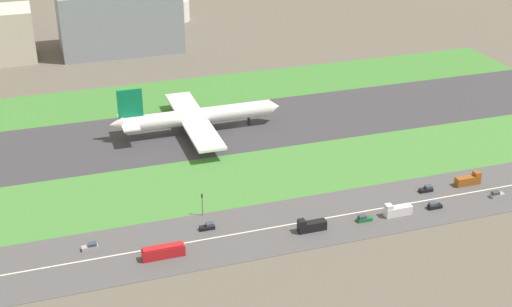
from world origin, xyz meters
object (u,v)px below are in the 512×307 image
at_px(airliner, 194,117).
at_px(car_6, 364,219).
at_px(truck_1, 468,180).
at_px(car_3, 208,227).
at_px(car_2, 427,189).
at_px(bus_1, 163,252).
at_px(truck_0, 397,210).
at_px(fuel_tank_west, 175,10).
at_px(car_5, 497,195).
at_px(car_0, 91,247).
at_px(hangar_building, 119,19).
at_px(car_4, 434,206).
at_px(traffic_light, 202,203).
at_px(truck_2, 311,226).

xyz_separation_m(airliner, car_6, (31.80, -78.00, -5.31)).
xyz_separation_m(truck_1, car_3, (-86.64, 0.00, -0.75)).
height_order(car_2, bus_1, bus_1).
xyz_separation_m(truck_0, fuel_tank_west, (-15.41, 237.00, 4.41)).
height_order(car_5, bus_1, bus_1).
bearing_deg(car_2, fuel_tank_west, 97.85).
distance_m(truck_0, car_6, 10.89).
xyz_separation_m(car_2, bus_1, (-86.30, -10.00, 0.90)).
relative_size(car_0, car_3, 1.00).
distance_m(car_5, car_0, 123.88).
relative_size(truck_0, hangar_building, 0.14).
relative_size(car_5, hangar_building, 0.07).
relative_size(airliner, car_5, 14.77).
bearing_deg(car_4, car_0, -5.64).
xyz_separation_m(bus_1, fuel_tank_west, (54.99, 237.00, 4.26)).
xyz_separation_m(airliner, traffic_light, (-12.33, -60.01, -1.94)).
bearing_deg(truck_1, hangar_building, 114.90).
height_order(car_6, traffic_light, traffic_light).
height_order(car_2, fuel_tank_west, fuel_tank_west).
bearing_deg(bus_1, car_4, -180.00).
bearing_deg(car_4, car_3, -8.35).
bearing_deg(car_5, car_0, -4.63).
bearing_deg(truck_1, car_6, -166.61).
bearing_deg(car_6, truck_0, 180.00).
height_order(car_0, fuel_tank_west, fuel_tank_west).
height_order(car_5, truck_1, truck_1).
bearing_deg(car_3, truck_0, -10.22).
distance_m(car_5, truck_2, 62.46).
bearing_deg(car_5, airliner, -45.18).
bearing_deg(bus_1, truck_2, 180.00).
relative_size(car_4, car_5, 1.00).
bearing_deg(bus_1, truck_1, -174.38).
height_order(car_3, fuel_tank_west, fuel_tank_west).
height_order(car_3, hangar_building, hangar_building).
relative_size(airliner, car_0, 14.77).
distance_m(car_3, car_2, 71.40).
bearing_deg(truck_2, bus_1, -0.00).
height_order(truck_2, bus_1, truck_2).
height_order(airliner, fuel_tank_west, airliner).
bearing_deg(car_3, airliner, 79.32).
height_order(airliner, car_4, airliner).
bearing_deg(car_0, truck_2, -9.31).
bearing_deg(car_4, hangar_building, -71.04).
bearing_deg(airliner, bus_1, -109.57).
height_order(car_4, fuel_tank_west, fuel_tank_west).
distance_m(car_6, car_2, 28.58).
bearing_deg(truck_0, car_6, -0.00).
height_order(truck_0, car_0, truck_0).
height_order(truck_0, hangar_building, hangar_building).
relative_size(car_4, car_6, 1.00).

